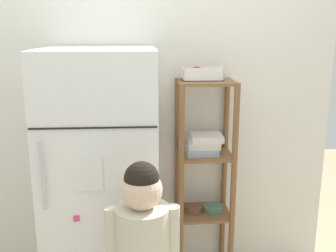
# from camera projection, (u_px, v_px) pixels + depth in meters

# --- Properties ---
(kitchen_wall_back) EXTENTS (2.52, 0.03, 2.05)m
(kitchen_wall_back) POSITION_uv_depth(u_px,v_px,m) (142.00, 126.00, 2.61)
(kitchen_wall_back) COLOR silver
(kitchen_wall_back) RESTS_ON ground
(refrigerator) EXTENTS (0.63, 0.68, 1.55)m
(refrigerator) POSITION_uv_depth(u_px,v_px,m) (103.00, 182.00, 2.31)
(refrigerator) COLOR white
(refrigerator) RESTS_ON ground
(child_standing) EXTENTS (0.35, 0.26, 1.08)m
(child_standing) POSITION_uv_depth(u_px,v_px,m) (143.00, 248.00, 1.85)
(child_standing) COLOR #495D49
(child_standing) RESTS_ON ground
(pantry_shelf_unit) EXTENTS (0.36, 0.31, 1.35)m
(pantry_shelf_unit) POSITION_uv_depth(u_px,v_px,m) (204.00, 167.00, 2.52)
(pantry_shelf_unit) COLOR brown
(pantry_shelf_unit) RESTS_ON ground
(fruit_bin) EXTENTS (0.24, 0.15, 0.09)m
(fruit_bin) POSITION_uv_depth(u_px,v_px,m) (202.00, 74.00, 2.39)
(fruit_bin) COLOR white
(fruit_bin) RESTS_ON pantry_shelf_unit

